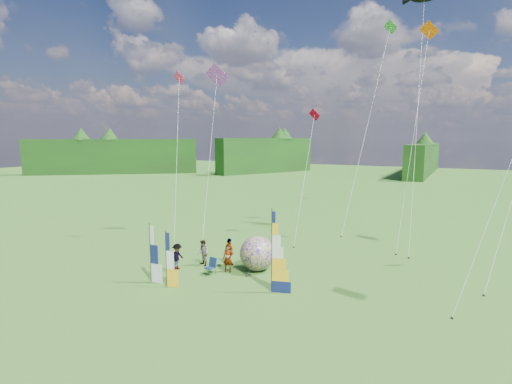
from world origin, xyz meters
The scene contains 17 objects.
ground centered at (0.00, 0.00, 0.00)m, with size 220.00×220.00×0.00m, color #5B7F30.
treeline_ring centered at (0.00, 0.00, 4.00)m, with size 210.00×210.00×8.00m, color #165210, non-canonical shape.
feather_banner_main centered at (0.36, 3.31, 2.30)m, with size 1.25×0.10×4.61m, color navy, non-canonical shape.
side_banner_left centered at (-5.37, 1.18, 1.61)m, with size 0.91×0.10×3.23m, color yellow, non-canonical shape.
side_banner_far centered at (-6.71, 1.34, 1.73)m, with size 1.02×0.10×3.47m, color white, non-canonical shape.
bol_inflatable centered at (-2.09, 6.20, 1.14)m, with size 2.27×2.27×2.27m, color #0C0097.
spectator_a centered at (-3.60, 5.03, 0.90)m, with size 0.65×0.43×1.79m, color #66594C.
spectator_b centered at (-5.77, 5.35, 0.87)m, with size 0.85×0.42×1.75m, color #66594C.
spectator_c centered at (-6.80, 3.89, 0.86)m, with size 1.12×0.41×1.73m, color #66594C.
spectator_d centered at (-4.25, 6.24, 0.93)m, with size 1.09×0.44×1.86m, color #66594C.
camp_chair centered at (-4.30, 4.03, 0.54)m, with size 0.63×0.63×1.09m, color #112647, non-canonical shape.
kite_whale centered at (5.66, 20.05, 11.60)m, with size 4.26×15.81×23.19m, color black, non-canonical shape.
kite_rainbow_delta centered at (-9.73, 12.07, 8.05)m, with size 6.57×10.47×16.10m, color red, non-canonical shape.
small_kite_red centered at (-2.50, 15.59, 5.82)m, with size 2.77×8.41×11.65m, color red, non-canonical shape.
small_kite_orange centered at (5.73, 17.57, 9.33)m, with size 3.26×9.47×18.67m, color #E05400, non-canonical shape.
small_kite_pink centered at (-10.69, 8.85, 7.28)m, with size 4.90×6.76×14.55m, color #E42A59, non-canonical shape.
small_kite_green centered at (0.96, 22.94, 10.58)m, with size 3.90×13.30×21.16m, color green, non-canonical shape.
Camera 1 is at (9.69, -16.00, 8.57)m, focal length 28.00 mm.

